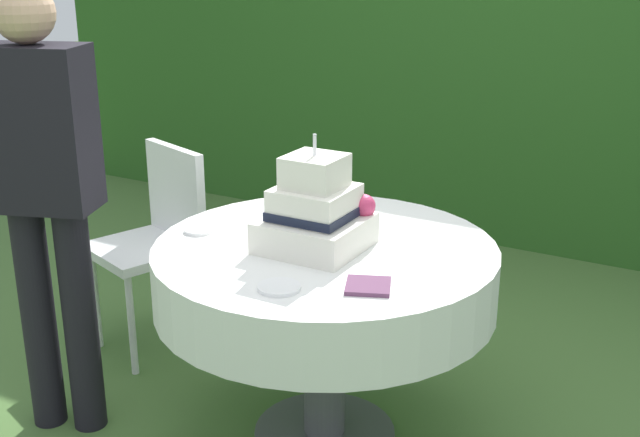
{
  "coord_description": "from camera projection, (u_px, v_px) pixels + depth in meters",
  "views": [
    {
      "loc": [
        1.23,
        -2.21,
        1.71
      ],
      "look_at": [
        -0.01,
        -0.02,
        0.84
      ],
      "focal_mm": 45.11,
      "sensor_mm": 36.0,
      "label": 1
    }
  ],
  "objects": [
    {
      "name": "ground_plane",
      "position": [
        325.0,
        434.0,
        2.95
      ],
      "size": [
        20.0,
        20.0,
        0.0
      ],
      "primitive_type": "plane",
      "color": "#476B33"
    },
    {
      "name": "foliage_hedge",
      "position": [
        532.0,
        41.0,
        4.54
      ],
      "size": [
        6.67,
        0.42,
        2.36
      ],
      "primitive_type": "cube",
      "color": "#28561E",
      "rests_on": "ground_plane"
    },
    {
      "name": "cake_table",
      "position": [
        325.0,
        278.0,
        2.75
      ],
      "size": [
        1.17,
        1.17,
        0.74
      ],
      "color": "#4C4C51",
      "rests_on": "ground_plane"
    },
    {
      "name": "wedding_cake",
      "position": [
        316.0,
        213.0,
        2.65
      ],
      "size": [
        0.32,
        0.32,
        0.39
      ],
      "color": "white",
      "rests_on": "cake_table"
    },
    {
      "name": "serving_plate_near",
      "position": [
        279.0,
        287.0,
        2.36
      ],
      "size": [
        0.13,
        0.13,
        0.01
      ],
      "primitive_type": "cylinder",
      "color": "white",
      "rests_on": "cake_table"
    },
    {
      "name": "serving_plate_far",
      "position": [
        302.0,
        204.0,
        3.12
      ],
      "size": [
        0.11,
        0.11,
        0.01
      ],
      "primitive_type": "cylinder",
      "color": "white",
      "rests_on": "cake_table"
    },
    {
      "name": "serving_plate_left",
      "position": [
        199.0,
        230.0,
        2.83
      ],
      "size": [
        0.1,
        0.1,
        0.01
      ],
      "primitive_type": "cylinder",
      "color": "white",
      "rests_on": "cake_table"
    },
    {
      "name": "napkin_stack",
      "position": [
        368.0,
        286.0,
        2.37
      ],
      "size": [
        0.17,
        0.17,
        0.01
      ],
      "primitive_type": "cube",
      "rotation": [
        0.0,
        0.0,
        0.4
      ],
      "color": "#603856",
      "rests_on": "cake_table"
    },
    {
      "name": "garden_chair",
      "position": [
        158.0,
        229.0,
        3.45
      ],
      "size": [
        0.51,
        0.51,
        0.89
      ],
      "color": "white",
      "rests_on": "ground_plane"
    },
    {
      "name": "standing_person",
      "position": [
        44.0,
        186.0,
        2.72
      ],
      "size": [
        0.41,
        0.31,
        1.6
      ],
      "color": "black",
      "rests_on": "ground_plane"
    }
  ]
}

